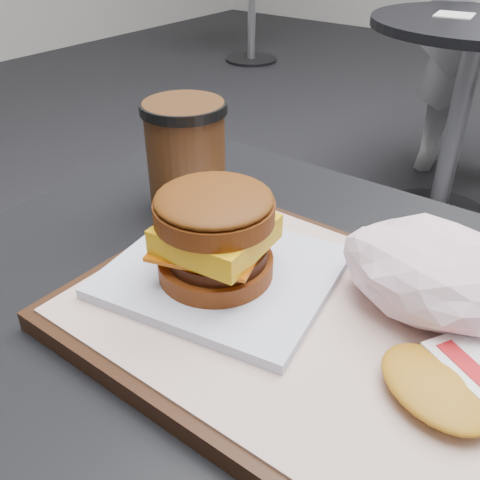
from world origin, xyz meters
name	(u,v)px	position (x,y,z in m)	size (l,w,h in m)	color
customer_table	(301,477)	(0.00, 0.00, 0.58)	(0.80, 0.60, 0.77)	#A5A5AA
serving_tray	(301,323)	(-0.02, 0.00, 0.78)	(0.38, 0.28, 0.02)	black
breakfast_sandwich	(218,244)	(-0.10, 0.00, 0.83)	(0.22, 0.20, 0.09)	white
hash_brown	(468,384)	(0.12, 0.00, 0.80)	(0.13, 0.12, 0.02)	white
crumpled_wrapper	(438,273)	(0.06, 0.08, 0.82)	(0.15, 0.12, 0.07)	white
coffee_cup	(186,153)	(-0.24, 0.11, 0.84)	(0.09, 0.09, 0.13)	#3B1F0E
neighbor_table	(466,80)	(-0.35, 1.65, 0.55)	(0.70, 0.70, 0.75)	black
napkin	(455,15)	(-0.44, 1.65, 0.75)	(0.12, 0.12, 0.00)	white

